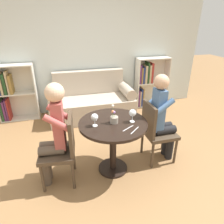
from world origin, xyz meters
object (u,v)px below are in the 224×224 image
(couch, at_px, (92,102))
(person_left, at_px, (53,133))
(wine_glass_left, at_px, (95,117))
(flower_vase, at_px, (114,118))
(chair_left, at_px, (63,147))
(bookshelf_right, at_px, (148,81))
(chair_right, at_px, (155,130))
(wine_glass_right, at_px, (133,113))
(bookshelf_left, at_px, (11,92))
(person_right, at_px, (162,117))

(couch, relative_size, person_left, 1.31)
(wine_glass_left, xyz_separation_m, flower_vase, (0.24, 0.02, -0.05))
(chair_left, relative_size, wine_glass_left, 5.64)
(wine_glass_left, height_order, flower_vase, flower_vase)
(bookshelf_right, xyz_separation_m, chair_right, (-0.73, -1.95, -0.09))
(wine_glass_left, bearing_deg, chair_right, 6.82)
(couch, relative_size, wine_glass_right, 10.22)
(wine_glass_right, distance_m, flower_vase, 0.24)
(wine_glass_right, bearing_deg, chair_left, 179.13)
(person_left, distance_m, wine_glass_right, 0.97)
(couch, xyz_separation_m, chair_left, (-0.64, -1.79, 0.18))
(flower_vase, bearing_deg, bookshelf_left, 127.67)
(person_right, bearing_deg, person_left, 93.04)
(chair_right, distance_m, person_right, 0.20)
(couch, distance_m, person_right, 1.87)
(couch, bearing_deg, wine_glass_right, -82.49)
(chair_right, xyz_separation_m, flower_vase, (-0.63, -0.09, 0.31))
(wine_glass_left, relative_size, wine_glass_right, 0.95)
(person_right, relative_size, wine_glass_right, 7.69)
(chair_right, height_order, flower_vase, flower_vase)
(chair_left, distance_m, person_right, 1.38)
(wine_glass_right, height_order, flower_vase, flower_vase)
(person_left, bearing_deg, bookshelf_left, -151.83)
(wine_glass_left, relative_size, flower_vase, 0.68)
(wine_glass_right, bearing_deg, wine_glass_left, 178.08)
(flower_vase, bearing_deg, person_left, -179.59)
(bookshelf_left, xyz_separation_m, flower_vase, (1.57, -2.03, 0.23))
(chair_right, xyz_separation_m, person_right, (0.09, 0.00, 0.18))
(chair_right, height_order, person_left, person_left)
(bookshelf_left, height_order, wine_glass_left, bookshelf_left)
(bookshelf_right, height_order, person_left, person_left)
(wine_glass_right, relative_size, flower_vase, 0.71)
(chair_right, bearing_deg, wine_glass_left, 96.16)
(bookshelf_right, bearing_deg, chair_right, -110.58)
(chair_right, bearing_deg, bookshelf_left, 47.85)
(bookshelf_right, height_order, person_right, person_right)
(bookshelf_left, relative_size, bookshelf_right, 1.00)
(chair_left, relative_size, chair_right, 1.00)
(chair_left, height_order, person_right, person_right)
(person_right, xyz_separation_m, wine_glass_left, (-0.96, -0.11, 0.17))
(chair_right, bearing_deg, flower_vase, 97.20)
(chair_left, bearing_deg, bookshelf_left, -150.01)
(flower_vase, bearing_deg, couch, 90.29)
(wine_glass_left, bearing_deg, chair_left, -179.66)
(bookshelf_left, relative_size, person_left, 0.86)
(couch, bearing_deg, chair_right, -69.15)
(bookshelf_left, xyz_separation_m, wine_glass_left, (1.33, -2.05, 0.27))
(person_right, distance_m, wine_glass_right, 0.54)
(person_left, height_order, person_right, person_left)
(flower_vase, bearing_deg, bookshelf_right, 56.20)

